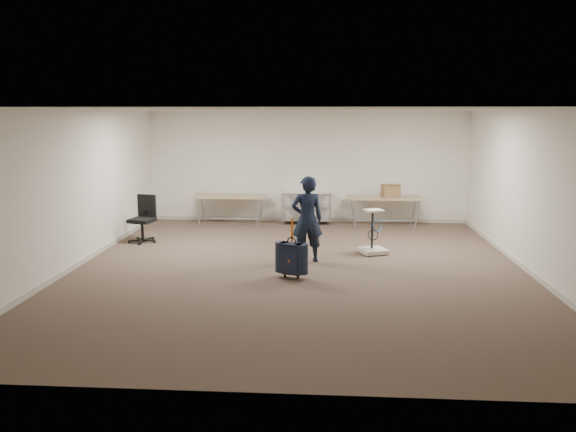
{
  "coord_description": "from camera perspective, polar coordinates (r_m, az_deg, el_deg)",
  "views": [
    {
      "loc": [
        0.46,
        -9.64,
        2.75
      ],
      "look_at": [
        -0.21,
        0.3,
        0.91
      ],
      "focal_mm": 35.0,
      "sensor_mm": 36.0,
      "label": 1
    }
  ],
  "objects": [
    {
      "name": "suitcase",
      "position": [
        9.42,
        0.36,
        -4.31
      ],
      "size": [
        0.42,
        0.32,
        1.02
      ],
      "color": "black",
      "rests_on": "ground"
    },
    {
      "name": "person",
      "position": [
        10.37,
        1.95,
        -0.34
      ],
      "size": [
        0.66,
        0.5,
        1.61
      ],
      "primitive_type": "imported",
      "rotation": [
        0.0,
        0.0,
        3.36
      ],
      "color": "black",
      "rests_on": "ground"
    },
    {
      "name": "ground",
      "position": [
        10.03,
        1.08,
        -5.43
      ],
      "size": [
        9.0,
        9.0,
        0.0
      ],
      "primitive_type": "plane",
      "color": "#46352A",
      "rests_on": "ground"
    },
    {
      "name": "folding_table_right",
      "position": [
        13.82,
        9.79,
        1.7
      ],
      "size": [
        1.8,
        0.75,
        0.73
      ],
      "color": "#967A5C",
      "rests_on": "ground"
    },
    {
      "name": "office_chair",
      "position": [
        12.47,
        -14.49,
        -1.17
      ],
      "size": [
        0.61,
        0.61,
        1.0
      ],
      "color": "black",
      "rests_on": "ground"
    },
    {
      "name": "wire_shelf",
      "position": [
        14.04,
        1.92,
        1.0
      ],
      "size": [
        1.22,
        0.47,
        0.8
      ],
      "color": "silver",
      "rests_on": "ground"
    },
    {
      "name": "equipment_cart",
      "position": [
        11.21,
        8.63,
        -2.63
      ],
      "size": [
        0.62,
        0.62,
        0.88
      ],
      "color": "beige",
      "rests_on": "ground"
    },
    {
      "name": "room_shell",
      "position": [
        11.36,
        1.42,
        -3.28
      ],
      "size": [
        8.0,
        9.0,
        9.0
      ],
      "color": "silver",
      "rests_on": "ground"
    },
    {
      "name": "folding_table_left",
      "position": [
        13.95,
        -5.94,
        1.88
      ],
      "size": [
        1.8,
        0.75,
        0.73
      ],
      "color": "#967A5C",
      "rests_on": "ground"
    },
    {
      "name": "cardboard_box",
      "position": [
        13.81,
        10.39,
        2.53
      ],
      "size": [
        0.46,
        0.38,
        0.3
      ],
      "primitive_type": "cube",
      "rotation": [
        0.0,
        0.0,
        0.21
      ],
      "color": "brown",
      "rests_on": "folding_table_right"
    }
  ]
}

